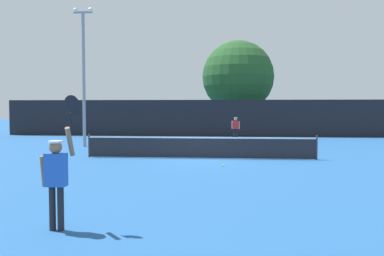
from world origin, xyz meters
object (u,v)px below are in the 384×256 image
object	(u,v)px
player_serving	(57,171)
parked_car_near	(139,122)
light_pole	(84,68)
player_receiving	(236,126)
parked_car_mid	(315,123)
tennis_ball	(223,165)
large_tree	(238,77)

from	to	relation	value
player_serving	parked_car_near	distance (m)	34.74
light_pole	parked_car_near	distance (m)	18.59
player_serving	player_receiving	xyz separation A→B (m)	(3.53, 21.76, -0.13)
parked_car_near	parked_car_mid	distance (m)	17.41
tennis_ball	large_tree	distance (m)	22.90
player_serving	parked_car_mid	bearing A→B (deg)	71.37
large_tree	parked_car_mid	distance (m)	8.88
tennis_ball	light_pole	world-z (taller)	light_pole
tennis_ball	parked_car_near	size ratio (longest dim) A/B	0.02
player_serving	player_receiving	distance (m)	22.05
player_receiving	parked_car_near	bearing A→B (deg)	-52.03
player_serving	large_tree	world-z (taller)	large_tree
player_serving	parked_car_mid	distance (m)	35.13
large_tree	parked_car_mid	world-z (taller)	large_tree
player_receiving	light_pole	distance (m)	11.15
player_receiving	tennis_ball	distance (m)	13.13
player_serving	parked_car_mid	size ratio (longest dim) A/B	0.58
large_tree	parked_car_mid	size ratio (longest dim) A/B	1.93
tennis_ball	large_tree	xyz separation A→B (m)	(0.91, 22.31, 5.09)
player_serving	light_pole	bearing A→B (deg)	108.38
parked_car_near	light_pole	bearing A→B (deg)	-95.48
parked_car_mid	player_serving	bearing A→B (deg)	-102.95
parked_car_mid	parked_car_near	bearing A→B (deg)	-177.27
parked_car_near	player_receiving	bearing A→B (deg)	-60.18
tennis_ball	light_pole	size ratio (longest dim) A/B	0.01
player_serving	tennis_ball	bearing A→B (deg)	71.43
player_serving	light_pole	size ratio (longest dim) A/B	0.31
tennis_ball	parked_car_near	bearing A→B (deg)	109.60
tennis_ball	large_tree	world-z (taller)	large_tree
light_pole	large_tree	distance (m)	17.56
large_tree	parked_car_near	bearing A→B (deg)	162.28
tennis_ball	parked_car_near	xyz separation A→B (m)	(-9.08, 25.50, 0.74)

